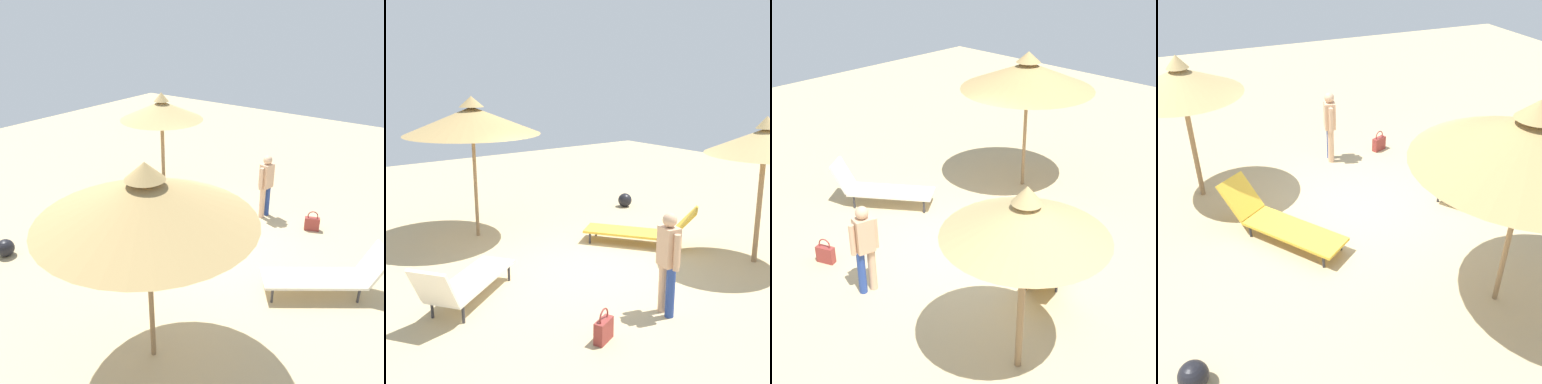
{
  "view_description": "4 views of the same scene",
  "coord_description": "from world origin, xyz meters",
  "views": [
    {
      "loc": [
        5.99,
        4.02,
        4.6
      ],
      "look_at": [
        -0.06,
        -0.38,
        1.19
      ],
      "focal_mm": 38.41,
      "sensor_mm": 36.0,
      "label": 1
    },
    {
      "loc": [
        -6.25,
        4.99,
        3.36
      ],
      "look_at": [
        0.61,
        -0.15,
        1.22
      ],
      "focal_mm": 43.89,
      "sensor_mm": 36.0,
      "label": 2
    },
    {
      "loc": [
        -6.27,
        -5.92,
        5.45
      ],
      "look_at": [
        -0.39,
        -0.24,
        1.34
      ],
      "focal_mm": 52.17,
      "sensor_mm": 36.0,
      "label": 3
    },
    {
      "loc": [
        6.2,
        -2.72,
        4.7
      ],
      "look_at": [
        0.5,
        -0.34,
        0.8
      ],
      "focal_mm": 42.28,
      "sensor_mm": 36.0,
      "label": 4
    }
  ],
  "objects": [
    {
      "name": "parasol_umbrella_edge",
      "position": [
        2.73,
        0.96,
        2.47
      ],
      "size": [
        2.79,
        2.79,
        2.96
      ],
      "color": "olive",
      "rests_on": "ground"
    },
    {
      "name": "lounge_chair_far_right",
      "position": [
        -0.09,
        2.5,
        0.38
      ],
      "size": [
        1.68,
        2.01,
        0.92
      ],
      "color": "silver",
      "rests_on": "ground"
    },
    {
      "name": "parasol_umbrella_near_left",
      "position": [
        -1.7,
        -2.5,
        2.24
      ],
      "size": [
        2.07,
        2.07,
        2.68
      ],
      "color": "olive",
      "rests_on": "ground"
    },
    {
      "name": "handbag",
      "position": [
        -2.09,
        1.46,
        0.17
      ],
      "size": [
        0.24,
        0.35,
        0.47
      ],
      "color": "maroon",
      "rests_on": "ground"
    },
    {
      "name": "lounge_chair_far_left",
      "position": [
        0.18,
        -1.48,
        0.33
      ],
      "size": [
        2.16,
        1.79,
        0.84
      ],
      "color": "gold",
      "rests_on": "ground"
    },
    {
      "name": "beach_ball",
      "position": [
        2.53,
        -3.12,
        0.18
      ],
      "size": [
        0.36,
        0.36,
        0.36
      ],
      "primitive_type": "sphere",
      "color": "black",
      "rests_on": "ground"
    },
    {
      "name": "person_standing_front",
      "position": [
        -2.07,
        0.28,
        0.86
      ],
      "size": [
        0.46,
        0.27,
        1.52
      ],
      "color": "navy",
      "rests_on": "ground"
    },
    {
      "name": "ground",
      "position": [
        0.0,
        0.0,
        -0.05
      ],
      "size": [
        24.0,
        24.0,
        0.1
      ],
      "primitive_type": "cube",
      "color": "tan"
    }
  ]
}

